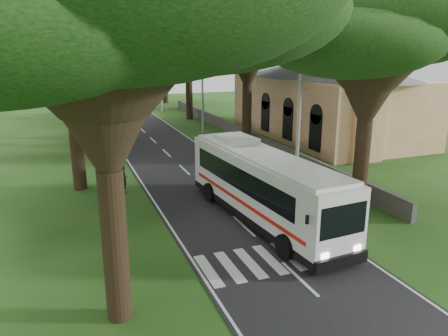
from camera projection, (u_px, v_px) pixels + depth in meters
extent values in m
plane|color=#1F4A15|center=(259.00, 241.00, 22.14)|extent=(140.00, 140.00, 0.00)
cube|color=black|center=(155.00, 142.00, 44.65)|extent=(8.00, 120.00, 0.04)
cube|color=silver|center=(278.00, 258.00, 20.34)|extent=(8.00, 3.00, 0.01)
cube|color=#383533|center=(240.00, 132.00, 46.65)|extent=(0.35, 50.00, 1.20)
cube|color=tan|center=(324.00, 106.00, 47.21)|extent=(12.00, 22.00, 6.40)
pyramid|color=#595960|center=(327.00, 55.00, 45.75)|extent=(14.00, 24.00, 2.20)
cube|color=tan|center=(361.00, 102.00, 36.70)|extent=(3.00, 3.00, 10.00)
cone|color=#595960|center=(368.00, 30.00, 35.13)|extent=(4.00, 4.00, 1.60)
cylinder|color=gray|center=(298.00, 134.00, 28.33)|extent=(0.24, 0.24, 8.00)
cube|color=gray|center=(300.00, 81.00, 27.41)|extent=(1.60, 0.10, 0.10)
cube|color=gray|center=(300.00, 91.00, 27.57)|extent=(1.20, 0.10, 0.10)
cylinder|color=gray|center=(203.00, 100.00, 46.34)|extent=(0.24, 0.24, 8.00)
cube|color=gray|center=(202.00, 67.00, 45.42)|extent=(1.60, 0.10, 0.10)
cube|color=gray|center=(202.00, 73.00, 45.58)|extent=(1.20, 0.10, 0.10)
cylinder|color=gray|center=(161.00, 85.00, 64.34)|extent=(0.24, 0.24, 8.00)
cube|color=gray|center=(160.00, 61.00, 63.42)|extent=(1.60, 0.10, 0.10)
cube|color=gray|center=(160.00, 65.00, 63.58)|extent=(1.20, 0.10, 0.10)
cylinder|color=black|center=(115.00, 247.00, 15.23)|extent=(0.90, 0.90, 5.59)
cone|color=black|center=(105.00, 113.00, 13.95)|extent=(3.20, 3.20, 3.80)
cylinder|color=black|center=(77.00, 148.00, 29.44)|extent=(0.90, 0.90, 5.76)
cone|color=black|center=(70.00, 76.00, 28.14)|extent=(3.20, 3.20, 3.80)
ellipsoid|color=black|center=(64.00, 8.00, 27.02)|extent=(13.75, 13.75, 5.77)
cylinder|color=black|center=(73.00, 109.00, 45.74)|extent=(0.90, 0.90, 6.33)
cone|color=black|center=(69.00, 59.00, 44.36)|extent=(3.20, 3.20, 3.80)
ellipsoid|color=black|center=(64.00, 9.00, 43.05)|extent=(15.12, 15.12, 6.35)
cylinder|color=black|center=(60.00, 93.00, 61.62)|extent=(0.90, 0.90, 6.20)
cone|color=black|center=(57.00, 56.00, 60.27)|extent=(3.20, 3.20, 3.80)
ellipsoid|color=black|center=(53.00, 21.00, 59.00)|extent=(13.61, 13.61, 5.72)
cylinder|color=black|center=(361.00, 166.00, 25.76)|extent=(0.90, 0.90, 5.44)
cone|color=black|center=(368.00, 87.00, 24.51)|extent=(3.20, 3.20, 3.80)
ellipsoid|color=black|center=(374.00, 16.00, 23.49)|extent=(13.33, 13.33, 5.60)
cylinder|color=black|center=(247.00, 116.00, 42.04)|extent=(0.90, 0.90, 6.11)
cone|color=black|center=(248.00, 63.00, 40.70)|extent=(3.20, 3.20, 3.80)
ellipsoid|color=black|center=(248.00, 11.00, 39.46)|extent=(16.30, 16.30, 6.85)
cylinder|color=black|center=(189.00, 96.00, 58.08)|extent=(0.90, 0.90, 6.13)
cone|color=black|center=(188.00, 58.00, 56.73)|extent=(3.20, 3.20, 3.80)
ellipsoid|color=black|center=(188.00, 21.00, 55.49)|extent=(14.56, 14.56, 6.12)
cylinder|color=black|center=(165.00, 86.00, 74.65)|extent=(0.90, 0.90, 5.89)
cone|color=black|center=(164.00, 56.00, 73.34)|extent=(3.20, 3.20, 3.80)
ellipsoid|color=black|center=(163.00, 30.00, 72.17)|extent=(12.83, 12.83, 5.39)
cube|color=silver|center=(263.00, 185.00, 24.14)|extent=(3.89, 13.42, 3.25)
cube|color=black|center=(260.00, 175.00, 24.30)|extent=(3.74, 11.01, 1.21)
cube|color=black|center=(262.00, 212.00, 24.57)|extent=(3.93, 13.46, 0.39)
cube|color=red|center=(263.00, 198.00, 24.35)|extent=(3.83, 12.11, 0.20)
cube|color=silver|center=(264.00, 155.00, 23.69)|extent=(3.61, 12.74, 0.20)
cylinder|color=black|center=(285.00, 247.00, 20.15)|extent=(0.49, 1.24, 1.21)
cylinder|color=black|center=(333.00, 236.00, 21.30)|extent=(0.49, 1.24, 1.21)
cylinder|color=black|center=(210.00, 192.00, 27.62)|extent=(0.49, 1.24, 1.21)
cylinder|color=black|center=(248.00, 186.00, 28.76)|extent=(0.49, 1.24, 1.21)
imported|color=#ADACB1|center=(118.00, 112.00, 59.97)|extent=(2.52, 4.56, 1.47)
imported|color=navy|center=(107.00, 102.00, 70.70)|extent=(2.79, 4.64, 1.44)
imported|color=maroon|center=(129.00, 99.00, 75.46)|extent=(2.53, 4.28, 1.16)
imported|color=black|center=(124.00, 179.00, 29.17)|extent=(0.51, 0.73, 1.91)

